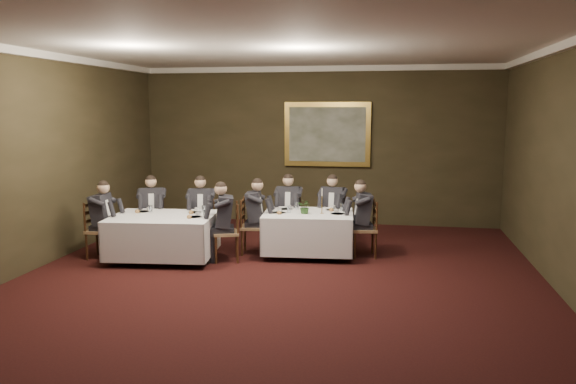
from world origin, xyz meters
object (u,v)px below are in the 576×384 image
(table_second, at_px, (163,234))
(diner_sec_backleft, at_px, (153,220))
(diner_main_endright, at_px, (364,228))
(chair_main_endleft, at_px, (253,238))
(diner_sec_backright, at_px, (202,220))
(chair_main_backleft, at_px, (289,229))
(centerpiece, at_px, (305,206))
(table_main, at_px, (308,230))
(chair_main_endright, at_px, (365,241))
(diner_sec_endleft, at_px, (101,229))
(chair_sec_backright, at_px, (202,232))
(diner_sec_endright, at_px, (226,231))
(diner_main_endleft, at_px, (253,225))
(diner_main_backright, at_px, (333,218))
(chair_sec_endright, at_px, (227,244))
(chair_sec_endleft, at_px, (101,242))
(painting, at_px, (327,134))
(chair_main_backright, at_px, (333,230))
(candlestick, at_px, (322,204))
(diner_main_backleft, at_px, (289,218))
(chair_sec_backleft, at_px, (153,231))

(table_second, height_order, diner_sec_backleft, diner_sec_backleft)
(table_second, relative_size, diner_main_endright, 1.40)
(chair_main_endleft, relative_size, diner_sec_backright, 0.74)
(chair_main_backleft, xyz_separation_m, centerpiece, (0.45, -0.88, 0.61))
(table_main, distance_m, diner_main_endright, 0.98)
(chair_main_endright, bearing_deg, diner_sec_endleft, 91.75)
(table_second, relative_size, chair_main_backleft, 1.88)
(chair_sec_backright, bearing_deg, diner_sec_endright, 120.70)
(table_main, distance_m, diner_main_endleft, 0.98)
(chair_main_backleft, height_order, diner_main_endleft, diner_main_endleft)
(diner_main_endright, xyz_separation_m, diner_sec_backright, (-3.02, 0.12, 0.00))
(diner_main_backright, bearing_deg, table_second, 37.51)
(chair_main_backleft, relative_size, chair_sec_endright, 1.00)
(table_main, xyz_separation_m, diner_main_backright, (0.35, 0.83, 0.06))
(chair_sec_endleft, bearing_deg, painting, 133.93)
(table_second, bearing_deg, diner_main_endleft, 24.44)
(diner_sec_backleft, bearing_deg, diner_main_backright, 173.01)
(table_main, height_order, chair_sec_endleft, chair_sec_endleft)
(diner_sec_endleft, distance_m, centerpiece, 3.56)
(table_main, xyz_separation_m, centerpiece, (-0.04, -0.11, 0.45))
(chair_main_backright, height_order, diner_main_endleft, diner_main_endleft)
(chair_main_backright, distance_m, candlestick, 1.09)
(diner_main_backleft, distance_m, diner_sec_endright, 1.61)
(chair_sec_backright, distance_m, diner_sec_endleft, 1.82)
(table_second, distance_m, candlestick, 2.79)
(chair_main_backright, relative_size, diner_sec_endleft, 0.74)
(diner_main_backright, distance_m, diner_main_endleft, 1.61)
(diner_main_backright, distance_m, chair_main_endright, 1.01)
(diner_sec_endleft, bearing_deg, diner_main_endleft, 104.42)
(diner_main_backleft, xyz_separation_m, diner_main_endright, (1.47, -0.67, 0.00))
(diner_main_endright, relative_size, painting, 0.70)
(diner_sec_backright, height_order, chair_sec_endright, diner_sec_backright)
(candlestick, bearing_deg, chair_main_endleft, -177.55)
(painting, bearing_deg, chair_main_endleft, -108.71)
(table_main, relative_size, chair_sec_backright, 1.67)
(table_main, relative_size, chair_sec_endleft, 1.67)
(diner_sec_backright, bearing_deg, diner_sec_endright, 121.01)
(chair_main_backleft, distance_m, diner_sec_endleft, 3.43)
(table_second, height_order, candlestick, candlestick)
(diner_main_endleft, height_order, diner_sec_endleft, same)
(chair_main_backleft, height_order, chair_main_endleft, same)
(diner_main_endleft, xyz_separation_m, chair_sec_backleft, (-2.00, 0.20, -0.23))
(diner_sec_backright, bearing_deg, chair_sec_backright, -90.00)
(chair_sec_endright, xyz_separation_m, centerpiece, (1.27, 0.51, 0.61))
(table_second, bearing_deg, chair_main_endright, 13.52)
(diner_main_backright, bearing_deg, candlestick, 90.88)
(chair_sec_endright, height_order, chair_sec_endleft, same)
(chair_sec_endleft, bearing_deg, diner_main_backleft, 115.47)
(table_main, xyz_separation_m, diner_main_backleft, (-0.49, 0.76, 0.06))
(table_second, distance_m, diner_main_backleft, 2.44)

